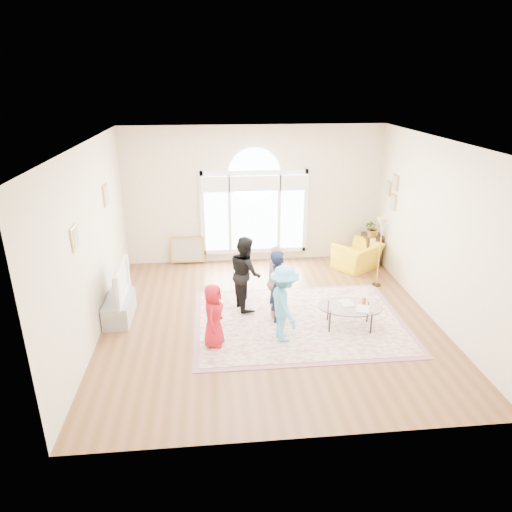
{
  "coord_description": "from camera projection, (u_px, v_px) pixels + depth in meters",
  "views": [
    {
      "loc": [
        -0.98,
        -7.35,
        4.16
      ],
      "look_at": [
        -0.23,
        0.3,
        1.15
      ],
      "focal_mm": 32.0,
      "sensor_mm": 36.0,
      "label": 1
    }
  ],
  "objects": [
    {
      "name": "tv_console",
      "position": [
        119.0,
        308.0,
        8.37
      ],
      "size": [
        0.45,
        1.0,
        0.42
      ],
      "primitive_type": "cube",
      "color": "#95989D",
      "rests_on": "ground"
    },
    {
      "name": "child_black",
      "position": [
        245.0,
        273.0,
        8.58
      ],
      "size": [
        0.7,
        0.81,
        1.43
      ],
      "primitive_type": "imported",
      "rotation": [
        0.0,
        0.0,
        1.82
      ],
      "color": "black",
      "rests_on": "area_rug"
    },
    {
      "name": "ground",
      "position": [
        270.0,
        319.0,
        8.42
      ],
      "size": [
        6.0,
        6.0,
        0.0
      ],
      "primitive_type": "plane",
      "color": "brown",
      "rests_on": "ground"
    },
    {
      "name": "floor_lamp",
      "position": [
        382.0,
        228.0,
        9.33
      ],
      "size": [
        0.31,
        0.31,
        1.51
      ],
      "color": "black",
      "rests_on": "ground"
    },
    {
      "name": "coffee_table",
      "position": [
        350.0,
        307.0,
        8.0
      ],
      "size": [
        1.22,
        0.9,
        0.54
      ],
      "rotation": [
        0.0,
        0.0,
        -0.17
      ],
      "color": "silver",
      "rests_on": "ground"
    },
    {
      "name": "child_blue",
      "position": [
        284.0,
        304.0,
        7.53
      ],
      "size": [
        0.64,
        0.93,
        1.33
      ],
      "primitive_type": "imported",
      "rotation": [
        0.0,
        0.0,
        1.75
      ],
      "color": "#53B8E9",
      "rests_on": "area_rug"
    },
    {
      "name": "potted_plant",
      "position": [
        373.0,
        228.0,
        10.53
      ],
      "size": [
        0.4,
        0.35,
        0.44
      ],
      "primitive_type": "imported",
      "rotation": [
        0.0,
        0.0,
        -0.0
      ],
      "color": "#33722D",
      "rests_on": "plant_pedestal"
    },
    {
      "name": "child_navy",
      "position": [
        279.0,
        286.0,
        8.15
      ],
      "size": [
        0.41,
        0.54,
        1.34
      ],
      "primitive_type": "imported",
      "rotation": [
        0.0,
        0.0,
        1.38
      ],
      "color": "#131B33",
      "rests_on": "area_rug"
    },
    {
      "name": "side_cabinet",
      "position": [
        372.0,
        248.0,
        10.91
      ],
      "size": [
        0.4,
        0.5,
        0.7
      ],
      "primitive_type": "cube",
      "color": "black",
      "rests_on": "ground"
    },
    {
      "name": "room_shell",
      "position": [
        255.0,
        199.0,
        10.47
      ],
      "size": [
        6.0,
        6.0,
        6.0
      ],
      "color": "beige",
      "rests_on": "ground"
    },
    {
      "name": "television",
      "position": [
        117.0,
        282.0,
        8.18
      ],
      "size": [
        0.17,
        1.12,
        0.64
      ],
      "color": "black",
      "rests_on": "tv_console"
    },
    {
      "name": "plant_pedestal",
      "position": [
        371.0,
        251.0,
        10.74
      ],
      "size": [
        0.2,
        0.2,
        0.7
      ],
      "primitive_type": "cylinder",
      "color": "white",
      "rests_on": "ground"
    },
    {
      "name": "area_rug",
      "position": [
        299.0,
        321.0,
        8.33
      ],
      "size": [
        3.6,
        2.6,
        0.02
      ],
      "primitive_type": "cube",
      "color": "beige",
      "rests_on": "ground"
    },
    {
      "name": "armchair",
      "position": [
        357.0,
        256.0,
        10.56
      ],
      "size": [
        1.27,
        1.24,
        0.62
      ],
      "primitive_type": "imported",
      "rotation": [
        0.0,
        0.0,
        3.75
      ],
      "color": "yellow",
      "rests_on": "ground"
    },
    {
      "name": "rug_border",
      "position": [
        299.0,
        321.0,
        8.33
      ],
      "size": [
        3.8,
        2.8,
        0.01
      ],
      "primitive_type": "cube",
      "color": "#965F6F",
      "rests_on": "ground"
    },
    {
      "name": "child_pink",
      "position": [
        276.0,
        282.0,
        8.27
      ],
      "size": [
        0.34,
        0.8,
        1.37
      ],
      "primitive_type": "imported",
      "rotation": [
        0.0,
        0.0,
        1.57
      ],
      "color": "#ECA3AB",
      "rests_on": "area_rug"
    },
    {
      "name": "child_red",
      "position": [
        214.0,
        315.0,
        7.41
      ],
      "size": [
        0.46,
        0.6,
        1.08
      ],
      "primitive_type": "imported",
      "rotation": [
        0.0,
        0.0,
        1.33
      ],
      "color": "red",
      "rests_on": "area_rug"
    },
    {
      "name": "leaning_picture",
      "position": [
        188.0,
        263.0,
        10.96
      ],
      "size": [
        0.8,
        0.14,
        0.62
      ],
      "primitive_type": "cube",
      "rotation": [
        -0.14,
        0.0,
        0.0
      ],
      "color": "tan",
      "rests_on": "ground"
    }
  ]
}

